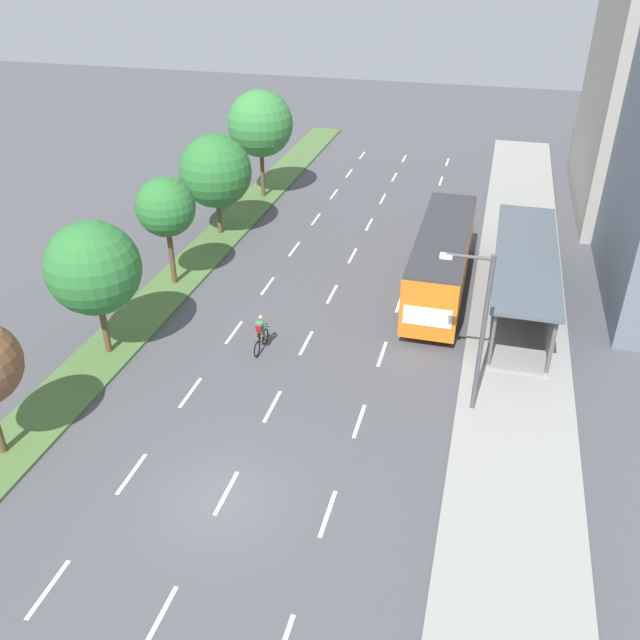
# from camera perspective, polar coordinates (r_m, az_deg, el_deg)

# --- Properties ---
(ground_plane) EXTENTS (140.00, 140.00, 0.00)m
(ground_plane) POSITION_cam_1_polar(r_m,az_deg,el_deg) (22.95, -8.34, -15.00)
(ground_plane) COLOR #4C4C51
(median_strip) EXTENTS (2.60, 52.00, 0.12)m
(median_strip) POSITION_cam_1_polar(r_m,az_deg,el_deg) (41.14, -8.52, 7.02)
(median_strip) COLOR #4C7038
(median_strip) RESTS_ON ground
(sidewalk_right) EXTENTS (4.50, 52.00, 0.15)m
(sidewalk_right) POSITION_cam_1_polar(r_m,az_deg,el_deg) (38.16, 16.64, 4.10)
(sidewalk_right) COLOR gray
(sidewalk_right) RESTS_ON ground
(lane_divider_left) EXTENTS (0.14, 45.43, 0.01)m
(lane_divider_left) POSITION_cam_1_polar(r_m,az_deg,el_deg) (37.21, -3.31, 4.59)
(lane_divider_left) COLOR white
(lane_divider_left) RESTS_ON ground
(lane_divider_center) EXTENTS (0.14, 45.43, 0.01)m
(lane_divider_center) POSITION_cam_1_polar(r_m,az_deg,el_deg) (36.35, 1.96, 3.97)
(lane_divider_center) COLOR white
(lane_divider_center) RESTS_ON ground
(lane_divider_right) EXTENTS (0.14, 45.43, 0.01)m
(lane_divider_right) POSITION_cam_1_polar(r_m,az_deg,el_deg) (35.82, 7.43, 3.29)
(lane_divider_right) COLOR white
(lane_divider_right) RESTS_ON ground
(bus_shelter) EXTENTS (2.90, 12.46, 2.86)m
(bus_shelter) POSITION_cam_1_polar(r_m,az_deg,el_deg) (33.61, 17.49, 3.70)
(bus_shelter) COLOR gray
(bus_shelter) RESTS_ON sidewalk_right
(bus) EXTENTS (2.54, 11.29, 3.37)m
(bus) POSITION_cam_1_polar(r_m,az_deg,el_deg) (34.14, 10.39, 5.46)
(bus) COLOR orange
(bus) RESTS_ON ground
(cyclist) EXTENTS (0.46, 1.82, 1.71)m
(cyclist) POSITION_cam_1_polar(r_m,az_deg,el_deg) (29.48, -5.09, -1.24)
(cyclist) COLOR black
(cyclist) RESTS_ON ground
(median_tree_second) EXTENTS (3.93, 3.93, 6.03)m
(median_tree_second) POSITION_cam_1_polar(r_m,az_deg,el_deg) (29.02, -18.81, 4.21)
(median_tree_second) COLOR brown
(median_tree_second) RESTS_ON median_strip
(median_tree_third) EXTENTS (2.98, 2.98, 5.67)m
(median_tree_third) POSITION_cam_1_polar(r_m,az_deg,el_deg) (34.37, -13.06, 9.35)
(median_tree_third) COLOR brown
(median_tree_third) RESTS_ON median_strip
(median_tree_fourth) EXTENTS (4.25, 4.25, 5.97)m
(median_tree_fourth) POSITION_cam_1_polar(r_m,az_deg,el_deg) (40.35, -8.92, 12.44)
(median_tree_fourth) COLOR brown
(median_tree_fourth) RESTS_ON median_strip
(median_tree_fifth) EXTENTS (4.33, 4.33, 7.14)m
(median_tree_fifth) POSITION_cam_1_polar(r_m,az_deg,el_deg) (45.98, -5.13, 16.36)
(median_tree_fifth) COLOR brown
(median_tree_fifth) RESTS_ON median_strip
(streetlight) EXTENTS (1.91, 0.24, 6.50)m
(streetlight) POSITION_cam_1_polar(r_m,az_deg,el_deg) (24.76, 13.43, -0.36)
(streetlight) COLOR #4C4C51
(streetlight) RESTS_ON sidewalk_right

